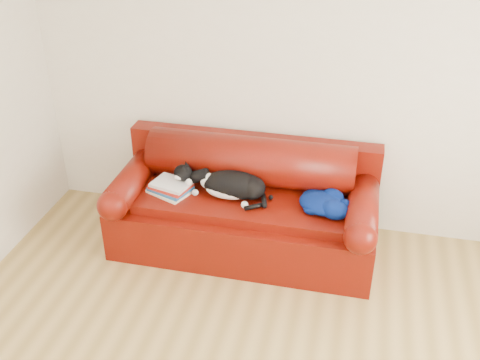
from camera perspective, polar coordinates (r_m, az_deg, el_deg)
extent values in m
cube|color=beige|center=(4.52, 6.59, 9.89)|extent=(4.50, 0.02, 2.60)
cube|color=#430D02|center=(4.64, 0.42, -4.55)|extent=(2.10, 0.90, 0.42)
cube|color=#430D02|center=(4.47, 0.29, -2.38)|extent=(1.66, 0.62, 0.10)
cylinder|color=black|center=(4.75, -11.58, -7.07)|extent=(0.06, 0.06, 0.05)
cylinder|color=black|center=(4.42, 11.49, -10.36)|extent=(0.06, 0.06, 0.05)
cylinder|color=black|center=(5.24, -8.78, -2.85)|extent=(0.06, 0.06, 0.05)
cylinder|color=black|center=(4.95, 11.88, -5.46)|extent=(0.06, 0.06, 0.05)
cube|color=#430D02|center=(4.82, 1.36, -0.07)|extent=(2.10, 0.18, 0.85)
cylinder|color=#430D02|center=(4.60, 1.11, 2.00)|extent=(1.70, 0.40, 0.40)
cylinder|color=#430D02|center=(4.72, -10.66, 0.26)|extent=(0.24, 0.88, 0.24)
sphere|color=#430D02|center=(4.38, -12.82, -2.55)|extent=(0.24, 0.24, 0.24)
cylinder|color=#430D02|center=(4.39, 12.39, -2.46)|extent=(0.24, 0.88, 0.24)
sphere|color=#430D02|center=(4.02, 12.15, -5.78)|extent=(0.24, 0.24, 0.24)
cube|color=#ECE7CC|center=(4.54, -7.02, -1.13)|extent=(0.38, 0.35, 0.02)
cube|color=white|center=(4.54, -7.02, -1.13)|extent=(0.37, 0.33, 0.02)
cube|color=#1D5C9E|center=(4.53, -7.04, -0.86)|extent=(0.37, 0.33, 0.02)
cube|color=white|center=(4.53, -7.04, -0.86)|extent=(0.35, 0.31, 0.02)
cube|color=#AA1D13|center=(4.51, -7.06, -0.59)|extent=(0.35, 0.31, 0.02)
cube|color=white|center=(4.51, -7.06, -0.59)|extent=(0.34, 0.29, 0.02)
cube|color=silver|center=(4.50, -7.08, -0.32)|extent=(0.34, 0.29, 0.02)
cube|color=white|center=(4.50, -7.08, -0.32)|extent=(0.32, 0.27, 0.02)
ellipsoid|color=black|center=(4.41, -0.65, -0.48)|extent=(0.55, 0.36, 0.21)
ellipsoid|color=silver|center=(4.39, -1.22, -1.22)|extent=(0.37, 0.22, 0.13)
ellipsoid|color=silver|center=(4.46, -3.16, -0.11)|extent=(0.16, 0.15, 0.13)
ellipsoid|color=black|center=(4.38, 1.26, -0.98)|extent=(0.24, 0.24, 0.18)
ellipsoid|color=black|center=(4.50, -4.52, 1.07)|extent=(0.17, 0.16, 0.13)
ellipsoid|color=silver|center=(4.48, -4.93, 0.67)|extent=(0.08, 0.07, 0.05)
sphere|color=#BF7272|center=(4.48, -5.16, 0.68)|extent=(0.02, 0.02, 0.02)
cone|color=black|center=(4.44, -4.56, 1.51)|extent=(0.06, 0.06, 0.06)
cone|color=black|center=(4.49, -4.16, 1.91)|extent=(0.06, 0.06, 0.06)
cylinder|color=black|center=(4.35, 2.44, -2.11)|extent=(0.08, 0.18, 0.05)
sphere|color=silver|center=(4.50, -3.75, -1.08)|extent=(0.05, 0.05, 0.05)
sphere|color=silver|center=(4.31, 0.47, -2.53)|extent=(0.05, 0.05, 0.05)
ellipsoid|color=#020D43|center=(4.32, 8.35, -2.25)|extent=(0.45, 0.43, 0.12)
ellipsoid|color=#020D43|center=(4.24, 9.55, -2.92)|extent=(0.27, 0.25, 0.13)
ellipsoid|color=#020D43|center=(4.41, 7.70, -1.70)|extent=(0.29, 0.31, 0.09)
ellipsoid|color=#020D43|center=(4.39, 9.41, -1.68)|extent=(0.22, 0.20, 0.13)
ellipsoid|color=#020D43|center=(4.28, 7.36, -2.79)|extent=(0.18, 0.19, 0.09)
ellipsoid|color=white|center=(4.25, 8.71, -2.68)|extent=(0.17, 0.11, 0.04)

